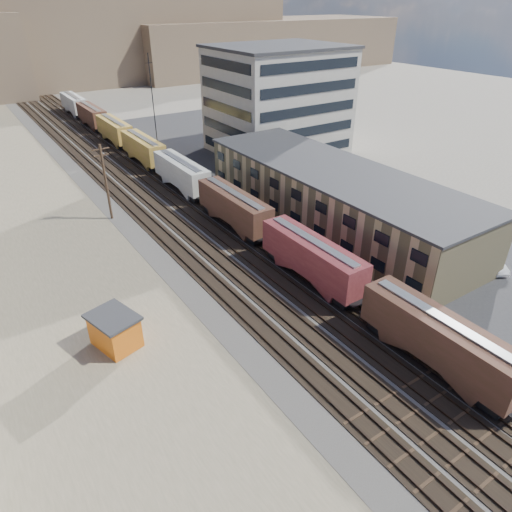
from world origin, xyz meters
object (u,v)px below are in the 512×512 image
freight_train (161,159)px  utility_pole_north (106,181)px  parked_car_blue (264,150)px  parked_car_white (494,264)px  maintenance_shed (115,330)px

freight_train → utility_pole_north: bearing=-136.6°
freight_train → parked_car_blue: freight_train is taller
utility_pole_north → parked_car_blue: utility_pole_north is taller
parked_car_white → parked_car_blue: parked_car_blue is taller
freight_train → parked_car_white: size_ratio=28.71×
freight_train → maintenance_shed: (-20.15, -36.77, -1.24)m
parked_car_white → parked_car_blue: 47.83m
utility_pole_north → parked_car_white: size_ratio=2.40×
parked_car_white → parked_car_blue: size_ratio=0.75×
freight_train → parked_car_blue: 20.63m
utility_pole_north → parked_car_blue: (32.83, 12.13, -4.53)m
maintenance_shed → parked_car_blue: size_ratio=0.87×
parked_car_white → utility_pole_north: bearing=160.6°
maintenance_shed → parked_car_blue: (40.68, 37.26, -0.78)m
freight_train → parked_car_white: freight_train is taller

